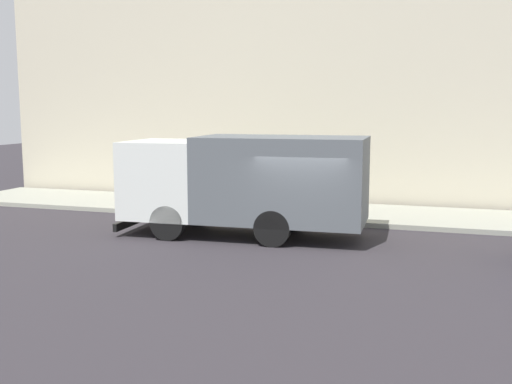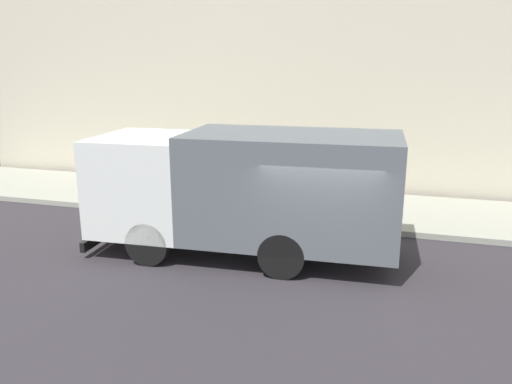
# 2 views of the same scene
# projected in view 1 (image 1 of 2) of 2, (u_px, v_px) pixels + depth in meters

# --- Properties ---
(ground) EXTENTS (80.00, 80.00, 0.00)m
(ground) POSITION_uv_depth(u_px,v_px,m) (304.00, 245.00, 16.72)
(ground) COLOR #2E2B2F
(sidewalk) EXTENTS (3.93, 30.00, 0.16)m
(sidewalk) POSITION_uv_depth(u_px,v_px,m) (335.00, 213.00, 21.40)
(sidewalk) COLOR #9A9B8C
(sidewalk) RESTS_ON ground
(building_facade) EXTENTS (0.50, 30.00, 10.73)m
(building_facade) POSITION_uv_depth(u_px,v_px,m) (349.00, 66.00, 22.99)
(building_facade) COLOR beige
(building_facade) RESTS_ON ground
(large_utility_truck) EXTENTS (2.87, 7.35, 2.98)m
(large_utility_truck) POSITION_uv_depth(u_px,v_px,m) (245.00, 180.00, 17.73)
(large_utility_truck) COLOR silver
(large_utility_truck) RESTS_ON ground
(pedestrian_walking) EXTENTS (0.50, 0.50, 1.68)m
(pedestrian_walking) POSITION_uv_depth(u_px,v_px,m) (267.00, 185.00, 21.53)
(pedestrian_walking) COLOR #564544
(pedestrian_walking) RESTS_ON sidewalk
(traffic_cone_orange) EXTENTS (0.48, 0.48, 0.69)m
(traffic_cone_orange) POSITION_uv_depth(u_px,v_px,m) (198.00, 201.00, 21.31)
(traffic_cone_orange) COLOR orange
(traffic_cone_orange) RESTS_ON sidewalk
(street_sign_post) EXTENTS (0.44, 0.08, 2.46)m
(street_sign_post) POSITION_uv_depth(u_px,v_px,m) (299.00, 174.00, 20.00)
(street_sign_post) COLOR #4C5156
(street_sign_post) RESTS_ON sidewalk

